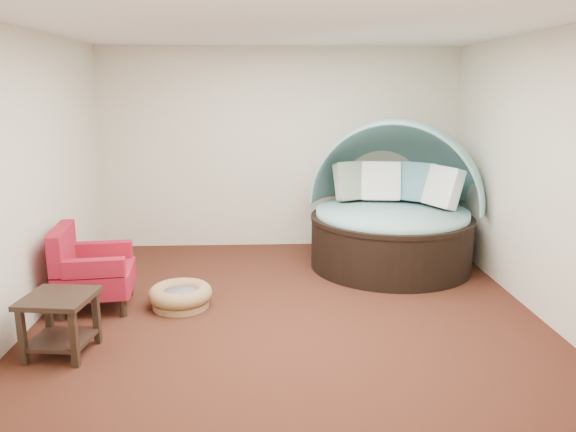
{
  "coord_description": "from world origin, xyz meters",
  "views": [
    {
      "loc": [
        -0.26,
        -5.43,
        2.26
      ],
      "look_at": [
        0.02,
        0.6,
        0.86
      ],
      "focal_mm": 35.0,
      "sensor_mm": 36.0,
      "label": 1
    }
  ],
  "objects_px": {
    "red_armchair": "(89,271)",
    "side_table": "(60,316)",
    "canopy_daybed": "(394,198)",
    "pet_basket": "(181,296)"
  },
  "relations": [
    {
      "from": "pet_basket",
      "to": "red_armchair",
      "type": "xyz_separation_m",
      "value": [
        -0.93,
        0.02,
        0.28
      ]
    },
    {
      "from": "canopy_daybed",
      "to": "red_armchair",
      "type": "distance_m",
      "value": 3.75
    },
    {
      "from": "pet_basket",
      "to": "canopy_daybed",
      "type": "bearing_deg",
      "value": 28.21
    },
    {
      "from": "pet_basket",
      "to": "side_table",
      "type": "distance_m",
      "value": 1.36
    },
    {
      "from": "red_armchair",
      "to": "side_table",
      "type": "xyz_separation_m",
      "value": [
        0.06,
        -1.04,
        -0.06
      ]
    },
    {
      "from": "red_armchair",
      "to": "canopy_daybed",
      "type": "bearing_deg",
      "value": 14.46
    },
    {
      "from": "pet_basket",
      "to": "side_table",
      "type": "relative_size",
      "value": 1.35
    },
    {
      "from": "red_armchair",
      "to": "side_table",
      "type": "distance_m",
      "value": 1.05
    },
    {
      "from": "red_armchair",
      "to": "side_table",
      "type": "height_order",
      "value": "red_armchair"
    },
    {
      "from": "canopy_daybed",
      "to": "side_table",
      "type": "bearing_deg",
      "value": -122.58
    }
  ]
}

